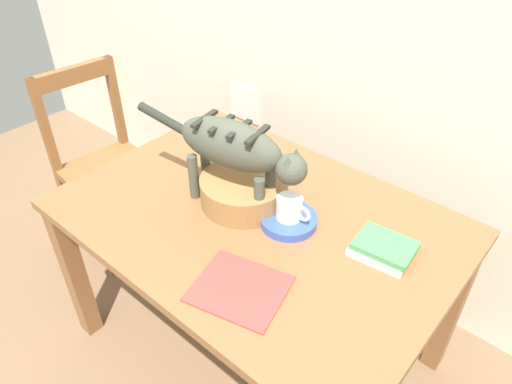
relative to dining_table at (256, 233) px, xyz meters
name	(u,v)px	position (x,y,z in m)	size (l,w,h in m)	color
wall_rear	(357,10)	(-0.11, 0.72, 0.60)	(5.09, 0.11, 2.50)	silver
dining_table	(256,233)	(0.00, 0.00, 0.00)	(1.34, 0.94, 0.74)	brown
cat	(235,149)	(-0.09, 0.00, 0.32)	(0.65, 0.20, 0.33)	#494D3F
saucer_bowl	(289,220)	(0.11, 0.04, 0.10)	(0.19, 0.19, 0.03)	blue
coffee_mug	(290,208)	(0.12, 0.04, 0.16)	(0.13, 0.09, 0.08)	white
magazine	(240,289)	(0.18, -0.29, 0.09)	(0.26, 0.23, 0.01)	#CE3F39
book_stack	(383,249)	(0.42, 0.12, 0.11)	(0.20, 0.16, 0.04)	silver
wicker_basket	(244,189)	(-0.08, 0.03, 0.14)	(0.31, 0.31, 0.10)	#9C6D3F
wooden_chair_near	(106,165)	(-1.05, 0.05, -0.20)	(0.46, 0.46, 0.93)	brown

